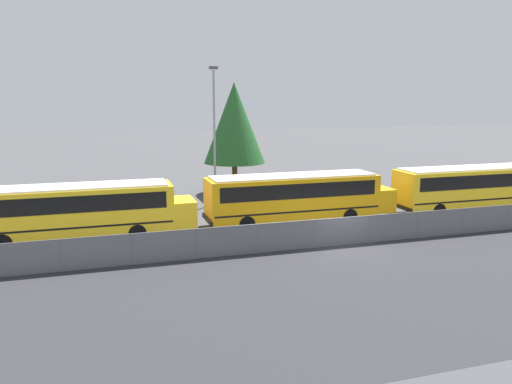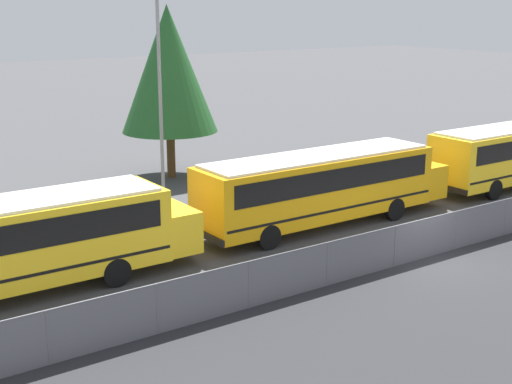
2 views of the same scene
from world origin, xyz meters
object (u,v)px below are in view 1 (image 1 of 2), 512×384
Objects in this scene: school_bus_4 at (473,185)px; light_pole at (214,131)px; school_bus_3 at (297,194)px; tree_2 at (234,123)px; school_bus_2 at (77,208)px.

light_pole is (-16.17, 7.54, 3.48)m from school_bus_4.
school_bus_4 is at bearing -25.01° from light_pole.
school_bus_3 is at bearing -64.39° from light_pole.
school_bus_4 is 1.22× the size of light_pole.
tree_2 reaches higher than school_bus_4.
light_pole is 4.59m from tree_2.
school_bus_4 is 18.18m from light_pole.
school_bus_2 is 1.35× the size of tree_2.
tree_2 reaches higher than school_bus_2.
school_bus_4 is (12.70, -0.31, 0.00)m from school_bus_3.
light_pole reaches higher than tree_2.
light_pole is at bearing 115.61° from school_bus_3.
school_bus_4 is 18.20m from tree_2.
school_bus_2 is 25.34m from school_bus_4.
school_bus_2 is at bearing -136.21° from tree_2.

